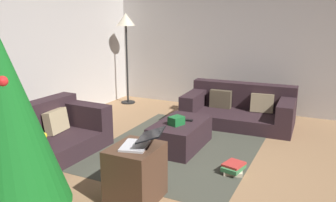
{
  "coord_description": "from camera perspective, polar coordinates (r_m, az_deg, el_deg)",
  "views": [
    {
      "loc": [
        -3.28,
        -1.0,
        1.79
      ],
      "look_at": [
        0.41,
        0.77,
        0.75
      ],
      "focal_mm": 37.11,
      "sensor_mm": 36.0,
      "label": 1
    }
  ],
  "objects": [
    {
      "name": "tv_remote",
      "position": [
        4.73,
        3.09,
        -3.15
      ],
      "size": [
        0.07,
        0.17,
        0.02
      ],
      "primitive_type": "cube",
      "rotation": [
        0.0,
        0.0,
        0.13
      ],
      "color": "black",
      "rests_on": "ottoman"
    },
    {
      "name": "side_table",
      "position": [
        3.45,
        -5.34,
        -11.79
      ],
      "size": [
        0.52,
        0.44,
        0.56
      ],
      "primitive_type": "cube",
      "color": "#4C3323",
      "rests_on": "ground_plane"
    },
    {
      "name": "ground_plane",
      "position": [
        3.87,
        7.84,
        -13.47
      ],
      "size": [
        6.4,
        6.4,
        0.0
      ],
      "primitive_type": "plane",
      "color": "#93704C"
    },
    {
      "name": "couch_right",
      "position": [
        5.89,
        11.7,
        -1.26
      ],
      "size": [
        1.02,
        1.77,
        0.64
      ],
      "rotation": [
        0.0,
        0.0,
        1.61
      ],
      "color": "#2D1E23",
      "rests_on": "ground_plane"
    },
    {
      "name": "couch_left",
      "position": [
        4.67,
        -20.38,
        -5.7
      ],
      "size": [
        1.7,
        0.93,
        0.66
      ],
      "rotation": [
        0.0,
        0.0,
        3.11
      ],
      "color": "#2D1E23",
      "rests_on": "ground_plane"
    },
    {
      "name": "book_stack",
      "position": [
        4.13,
        10.71,
        -10.78
      ],
      "size": [
        0.31,
        0.26,
        0.12
      ],
      "color": "beige",
      "rests_on": "ground_plane"
    },
    {
      "name": "laptop",
      "position": [
        3.3,
        -4.48,
        -6.66
      ],
      "size": [
        0.4,
        0.46,
        0.18
      ],
      "color": "silver",
      "rests_on": "side_table"
    },
    {
      "name": "corner_partition",
      "position": [
        6.51,
        16.91,
        9.37
      ],
      "size": [
        0.12,
        6.4,
        2.6
      ],
      "primitive_type": "cube",
      "color": "#B5B0AB",
      "rests_on": "ground_plane"
    },
    {
      "name": "corner_lamp",
      "position": [
        6.93,
        -6.93,
        12.02
      ],
      "size": [
        0.36,
        0.36,
        1.79
      ],
      "color": "black",
      "rests_on": "ground_plane"
    },
    {
      "name": "christmas_tree",
      "position": [
        3.11,
        -25.61,
        -2.29
      ],
      "size": [
        1.0,
        1.0,
        1.87
      ],
      "color": "brown",
      "rests_on": "ground_plane"
    },
    {
      "name": "ottoman",
      "position": [
        4.75,
        2.04,
        -5.53
      ],
      "size": [
        0.98,
        0.58,
        0.36
      ],
      "primitive_type": "cube",
      "color": "#2D1E23",
      "rests_on": "ground_plane"
    },
    {
      "name": "gift_box",
      "position": [
        4.55,
        1.38,
        -3.26
      ],
      "size": [
        0.22,
        0.2,
        0.11
      ],
      "primitive_type": "cube",
      "rotation": [
        0.0,
        0.0,
        -0.35
      ],
      "color": "#19662D",
      "rests_on": "ottoman"
    },
    {
      "name": "area_rug",
      "position": [
        4.81,
        2.02,
        -7.53
      ],
      "size": [
        2.6,
        2.0,
        0.01
      ],
      "primitive_type": "cube",
      "color": "#404236",
      "rests_on": "ground_plane"
    }
  ]
}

